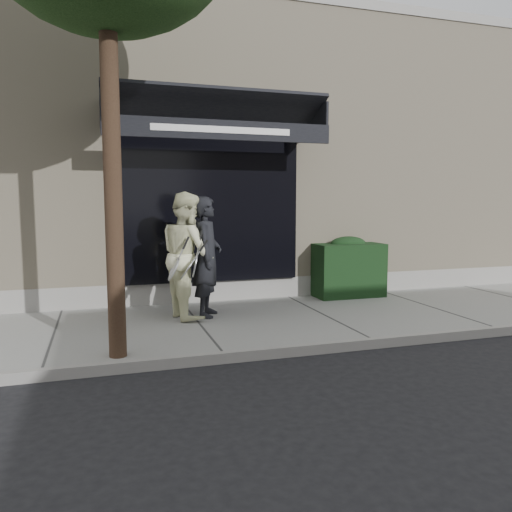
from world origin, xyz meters
name	(u,v)px	position (x,y,z in m)	size (l,w,h in m)	color
ground	(322,321)	(0.00, 0.00, 0.00)	(80.00, 80.00, 0.00)	black
sidewalk	(322,317)	(0.00, 0.00, 0.06)	(20.00, 3.00, 0.12)	gray
curb	(372,343)	(0.00, -1.55, 0.07)	(20.00, 0.10, 0.14)	gray
building_facade	(239,168)	(-0.01, 4.96, 2.74)	(14.30, 8.04, 5.64)	beige
hedge	(348,268)	(1.10, 1.25, 0.66)	(1.30, 0.70, 1.14)	black
pedestrian_front	(207,257)	(-1.78, 0.41, 1.05)	(0.82, 0.90, 1.87)	black
pedestrian_back	(187,255)	(-2.08, 0.44, 1.09)	(0.90, 1.06, 1.94)	beige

